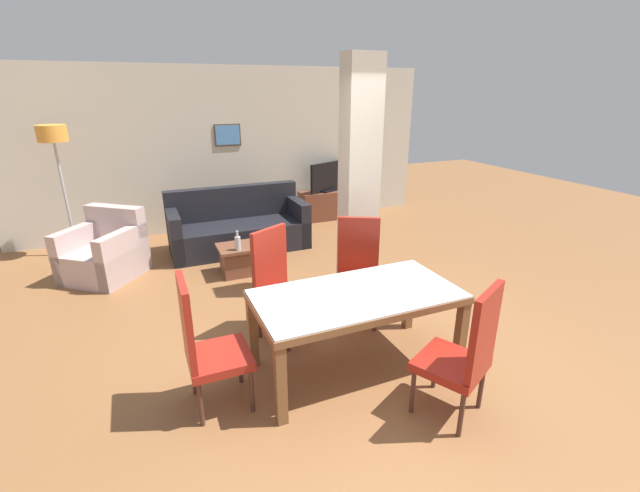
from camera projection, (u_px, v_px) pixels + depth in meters
name	position (u px, v px, depth m)	size (l,w,h in m)	color
ground_plane	(355.00, 366.00, 3.83)	(18.00, 18.00, 0.00)	brown
back_wall	(232.00, 149.00, 7.34)	(7.20, 0.09, 2.70)	beige
divider_pillar	(359.00, 181.00, 4.88)	(0.40, 0.29, 2.70)	beige
dining_table	(357.00, 308.00, 3.63)	(1.73, 0.88, 0.73)	brown
dining_chair_far_left	(279.00, 282.00, 4.17)	(0.62, 0.62, 1.09)	maroon
dining_chair_far_right	(358.00, 269.00, 4.48)	(0.62, 0.62, 1.09)	maroon
dining_chair_near_right	(465.00, 352.00, 3.07)	(0.62, 0.62, 1.09)	maroon
dining_chair_head_left	(205.00, 344.00, 3.17)	(0.46, 0.46, 1.09)	maroon
sofa	(238.00, 229.00, 6.57)	(2.04, 0.85, 0.92)	black
armchair	(105.00, 254.00, 5.58)	(1.16, 1.17, 0.88)	#C2A8A4
coffee_table	(247.00, 258.00, 5.73)	(0.74, 0.47, 0.39)	brown
bottle	(238.00, 243.00, 5.46)	(0.08, 0.08, 0.26)	#B2B7BC
tv_stand	(328.00, 205.00, 8.10)	(1.08, 0.40, 0.53)	brown
tv_screen	(328.00, 177.00, 7.91)	(0.83, 0.39, 0.54)	black
floor_lamp	(55.00, 146.00, 5.83)	(0.38, 0.38, 1.88)	#B7B7BC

